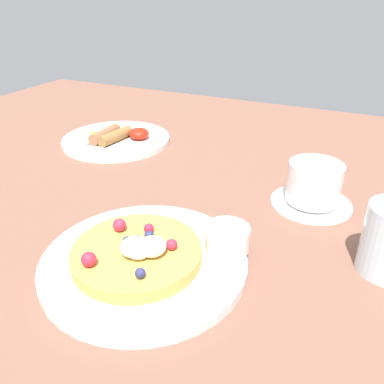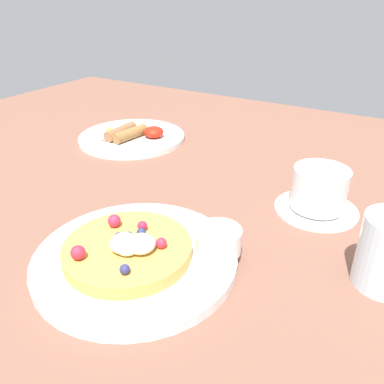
{
  "view_description": "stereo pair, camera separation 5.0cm",
  "coord_description": "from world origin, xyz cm",
  "px_view_note": "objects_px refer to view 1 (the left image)",
  "views": [
    {
      "loc": [
        28.11,
        -46.93,
        30.19
      ],
      "look_at": [
        7.34,
        -2.49,
        4.0
      ],
      "focal_mm": 36.54,
      "sensor_mm": 36.0,
      "label": 1
    },
    {
      "loc": [
        32.49,
        -44.6,
        30.19
      ],
      "look_at": [
        7.34,
        -2.49,
        4.0
      ],
      "focal_mm": 36.54,
      "sensor_mm": 36.0,
      "label": 2
    }
  ],
  "objects_px": {
    "pancake_plate": "(145,262)",
    "coffee_saucer": "(311,202)",
    "coffee_cup": "(315,181)",
    "syrup_ramekin": "(227,238)",
    "breakfast_plate": "(117,140)"
  },
  "relations": [
    {
      "from": "pancake_plate",
      "to": "coffee_cup",
      "type": "xyz_separation_m",
      "value": [
        0.16,
        0.24,
        0.03
      ]
    },
    {
      "from": "syrup_ramekin",
      "to": "coffee_cup",
      "type": "distance_m",
      "value": 0.2
    },
    {
      "from": "pancake_plate",
      "to": "coffee_cup",
      "type": "distance_m",
      "value": 0.29
    },
    {
      "from": "coffee_saucer",
      "to": "coffee_cup",
      "type": "xyz_separation_m",
      "value": [
        0.0,
        0.0,
        0.04
      ]
    },
    {
      "from": "breakfast_plate",
      "to": "coffee_cup",
      "type": "height_order",
      "value": "coffee_cup"
    },
    {
      "from": "coffee_saucer",
      "to": "coffee_cup",
      "type": "bearing_deg",
      "value": 88.17
    },
    {
      "from": "breakfast_plate",
      "to": "syrup_ramekin",
      "type": "bearing_deg",
      "value": -37.91
    },
    {
      "from": "pancake_plate",
      "to": "coffee_cup",
      "type": "height_order",
      "value": "coffee_cup"
    },
    {
      "from": "pancake_plate",
      "to": "breakfast_plate",
      "type": "xyz_separation_m",
      "value": [
        -0.27,
        0.33,
        -0.0
      ]
    },
    {
      "from": "pancake_plate",
      "to": "coffee_saucer",
      "type": "height_order",
      "value": "pancake_plate"
    },
    {
      "from": "pancake_plate",
      "to": "syrup_ramekin",
      "type": "relative_size",
      "value": 4.47
    },
    {
      "from": "coffee_saucer",
      "to": "coffee_cup",
      "type": "relative_size",
      "value": 1.1
    },
    {
      "from": "pancake_plate",
      "to": "coffee_saucer",
      "type": "distance_m",
      "value": 0.28
    },
    {
      "from": "coffee_cup",
      "to": "breakfast_plate",
      "type": "bearing_deg",
      "value": 167.43
    },
    {
      "from": "syrup_ramekin",
      "to": "breakfast_plate",
      "type": "bearing_deg",
      "value": 142.09
    }
  ]
}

